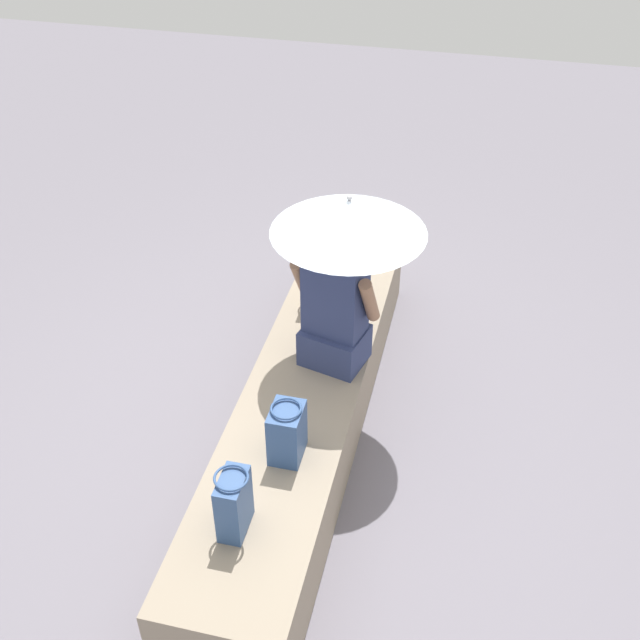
% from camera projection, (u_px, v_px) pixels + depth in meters
% --- Properties ---
extents(ground_plane, '(14.00, 14.00, 0.00)m').
position_uv_depth(ground_plane, '(306.00, 435.00, 4.59)').
color(ground_plane, slate).
extents(stone_bench, '(3.14, 0.62, 0.44)m').
position_uv_depth(stone_bench, '(306.00, 408.00, 4.45)').
color(stone_bench, gray).
rests_on(stone_bench, ground).
extents(person_seated, '(0.35, 0.50, 0.90)m').
position_uv_depth(person_seated, '(335.00, 305.00, 4.22)').
color(person_seated, navy).
rests_on(person_seated, stone_bench).
extents(parasol, '(0.81, 0.81, 1.03)m').
position_uv_depth(parasol, '(349.00, 216.00, 3.94)').
color(parasol, '#B7B7BC').
rests_on(parasol, stone_bench).
extents(handbag_black, '(0.28, 0.21, 0.35)m').
position_uv_depth(handbag_black, '(320.00, 276.00, 4.84)').
color(handbag_black, silver).
rests_on(handbag_black, stone_bench).
extents(tote_bag_canvas, '(0.20, 0.15, 0.34)m').
position_uv_depth(tote_bag_canvas, '(234.00, 503.00, 3.43)').
color(tote_bag_canvas, '#335184').
rests_on(tote_bag_canvas, stone_bench).
extents(shoulder_bag_spare, '(0.20, 0.16, 0.32)m').
position_uv_depth(shoulder_bag_spare, '(287.00, 432.00, 3.79)').
color(shoulder_bag_spare, '#335184').
rests_on(shoulder_bag_spare, stone_bench).
extents(magazine, '(0.30, 0.22, 0.01)m').
position_uv_depth(magazine, '(353.00, 266.00, 5.22)').
color(magazine, '#D83866').
rests_on(magazine, stone_bench).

